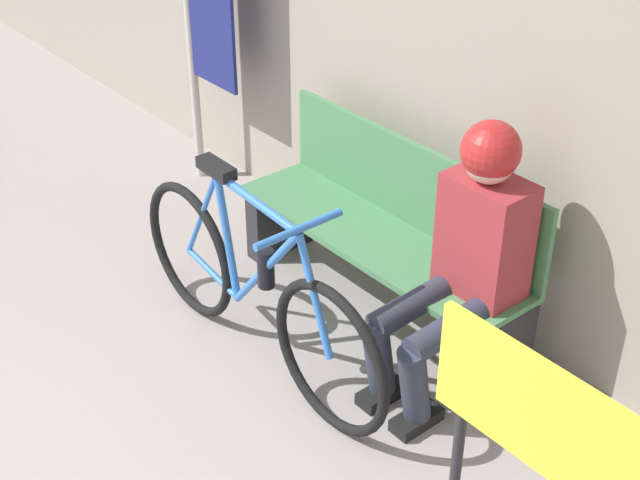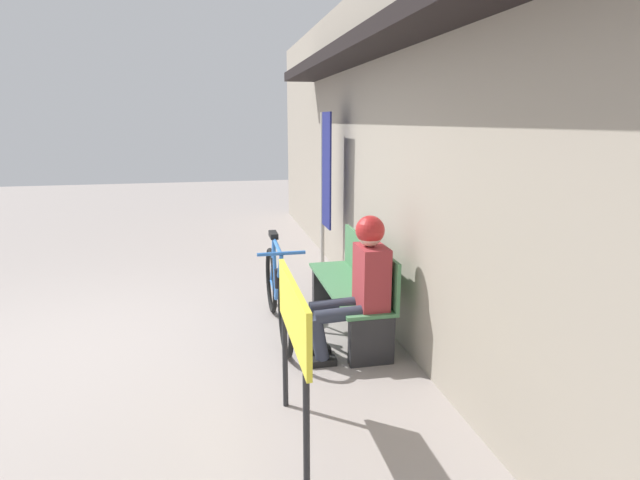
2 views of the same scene
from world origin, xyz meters
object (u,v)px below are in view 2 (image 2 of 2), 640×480
object	(u,v)px
person_seated	(359,278)
signboard	(294,323)
banner_pole	(325,179)
park_bench_near	(353,289)
bicycle	(277,293)

from	to	relation	value
person_seated	signboard	distance (m)	1.22
person_seated	banner_pole	xyz separation A→B (m)	(-2.10, 0.20, 0.55)
park_bench_near	person_seated	size ratio (longest dim) A/B	1.33
park_bench_near	bicycle	distance (m)	0.70
bicycle	signboard	distance (m)	1.68
park_bench_near	banner_pole	bearing A→B (deg)	177.03
bicycle	person_seated	xyz separation A→B (m)	(0.63, 0.58, 0.30)
park_bench_near	bicycle	size ratio (longest dim) A/B	0.94
park_bench_near	banner_pole	distance (m)	1.75
banner_pole	person_seated	bearing A→B (deg)	-5.33
person_seated	banner_pole	world-z (taller)	banner_pole
bicycle	signboard	bearing A→B (deg)	-3.87
bicycle	park_bench_near	bearing A→B (deg)	84.39
person_seated	signboard	bearing A→B (deg)	-34.48
park_bench_near	signboard	bearing A→B (deg)	-27.16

